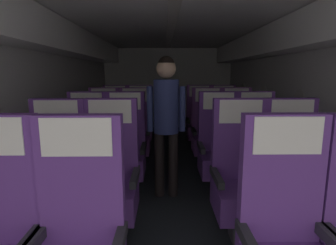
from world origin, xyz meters
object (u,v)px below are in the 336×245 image
object	(u,v)px
seat_c_right_aisle	(256,151)
seat_e_right_window	(199,123)
seat_b_right_aisle	(291,180)
seat_e_right_aisle	(223,123)
seat_e_left_window	(115,124)
flight_attendant	(166,112)
seat_b_left_window	(57,183)
seat_e_left_aisle	(140,123)
seat_d_right_aisle	(236,134)
seat_b_right_window	(240,181)
seat_c_left_aisle	(126,151)
seat_b_left_aisle	(111,181)
seat_c_left_window	(87,152)
seat_d_right_window	(207,134)
seat_c_right_window	(218,151)
seat_d_left_aisle	(135,134)
seat_d_left_window	(104,134)

from	to	relation	value
seat_c_right_aisle	seat_e_right_window	size ratio (longest dim) A/B	1.00
seat_b_right_aisle	seat_e_right_aisle	world-z (taller)	same
seat_e_left_window	flight_attendant	xyz separation A→B (m)	(0.92, -1.93, 0.48)
seat_b_right_aisle	seat_e_left_window	world-z (taller)	same
seat_b_left_window	seat_e_left_aisle	distance (m)	2.80
seat_b_right_aisle	seat_d_right_aisle	distance (m)	1.82
seat_b_right_window	seat_c_left_aisle	distance (m)	1.43
seat_e_right_window	flight_attendant	world-z (taller)	flight_attendant
seat_b_left_aisle	seat_e_left_aisle	world-z (taller)	same
seat_c_left_window	seat_d_right_aisle	size ratio (longest dim) A/B	1.00
seat_c_right_aisle	seat_c_left_window	bearing A→B (deg)	-179.34
seat_b_left_window	seat_d_right_window	world-z (taller)	same
seat_b_right_aisle	seat_e_left_aisle	size ratio (longest dim) A/B	1.00
seat_c_right_window	seat_e_left_window	world-z (taller)	same
seat_e_left_aisle	seat_b_left_window	bearing A→B (deg)	-99.27
seat_c_left_window	seat_b_right_window	bearing A→B (deg)	-30.11
seat_c_right_aisle	seat_d_right_window	size ratio (longest dim) A/B	1.00
seat_b_left_window	seat_e_right_aisle	bearing A→B (deg)	53.92
seat_b_right_window	seat_e_right_aisle	distance (m)	2.78
seat_d_left_aisle	seat_d_right_aisle	xyz separation A→B (m)	(1.55, -0.01, 0.00)
seat_b_left_aisle	seat_e_left_aisle	distance (m)	2.73
seat_b_right_window	seat_e_right_window	size ratio (longest dim) A/B	1.00
seat_b_left_aisle	seat_d_left_aisle	size ratio (longest dim) A/B	1.00
seat_b_right_aisle	seat_e_right_aisle	bearing A→B (deg)	89.94
seat_b_left_window	seat_e_right_window	distance (m)	3.17
seat_e_left_window	seat_e_right_aisle	bearing A→B (deg)	0.21
seat_b_right_aisle	seat_c_left_aisle	world-z (taller)	same
flight_attendant	seat_c_right_aisle	bearing A→B (deg)	-152.50
seat_c_left_window	seat_d_right_window	xyz separation A→B (m)	(1.56, 0.92, 0.00)
seat_d_right_window	seat_c_right_window	bearing A→B (deg)	-90.73
seat_e_right_aisle	seat_e_right_window	distance (m)	0.45
seat_d_left_window	seat_b_right_window	bearing A→B (deg)	-49.54
seat_d_left_window	seat_d_right_window	size ratio (longest dim) A/B	1.00
seat_d_left_window	seat_e_left_window	size ratio (longest dim) A/B	1.00
seat_d_left_aisle	seat_c_left_window	bearing A→B (deg)	-116.34
seat_d_left_window	seat_e_left_aisle	bearing A→B (deg)	63.48
seat_b_right_window	seat_c_left_aisle	bearing A→B (deg)	140.57
seat_c_right_window	seat_d_right_window	world-z (taller)	same
seat_c_right_window	seat_c_left_window	bearing A→B (deg)	-179.39
seat_d_right_aisle	seat_e_right_window	bearing A→B (deg)	116.06
seat_b_left_aisle	seat_d_right_window	distance (m)	2.13
seat_b_left_window	seat_e_left_aisle	xyz separation A→B (m)	(0.45, 2.76, 0.00)
seat_b_left_aisle	seat_c_right_window	bearing A→B (deg)	39.28
seat_b_left_window	seat_c_left_aisle	world-z (taller)	same
seat_c_left_aisle	seat_d_right_aisle	world-z (taller)	same
seat_b_left_aisle	seat_d_left_window	size ratio (longest dim) A/B	1.00
seat_c_right_window	seat_d_right_window	bearing A→B (deg)	89.27
seat_c_left_window	seat_e_left_window	size ratio (longest dim) A/B	1.00
seat_b_right_window	seat_d_left_aisle	distance (m)	2.14
seat_b_left_aisle	seat_d_left_aisle	bearing A→B (deg)	89.57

